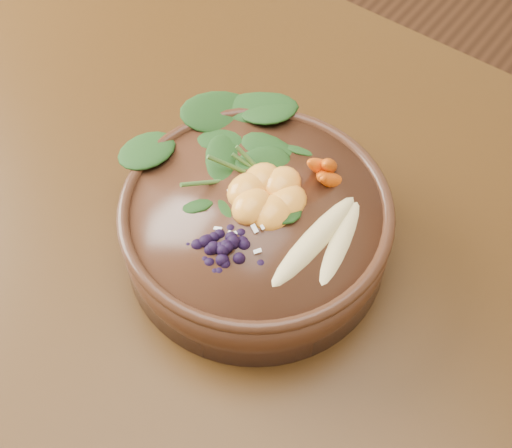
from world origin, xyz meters
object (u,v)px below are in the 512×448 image
object	(u,v)px
mandarin_cluster	(267,188)
blueberry_pile	(225,238)
stoneware_bowl	(256,229)
dining_table	(136,197)
banana_halves	(328,233)
kale_heap	(251,140)
carrot_cluster	(339,156)

from	to	relation	value
mandarin_cluster	blueberry_pile	distance (m)	0.08
stoneware_bowl	mandarin_cluster	xyz separation A→B (m)	(0.00, 0.02, 0.06)
dining_table	blueberry_pile	world-z (taller)	blueberry_pile
banana_halves	mandarin_cluster	distance (m)	0.09
stoneware_bowl	banana_halves	size ratio (longest dim) A/B	1.76
stoneware_bowl	kale_heap	size ratio (longest dim) A/B	1.53
mandarin_cluster	blueberry_pile	bearing A→B (deg)	-85.51
stoneware_bowl	blueberry_pile	size ratio (longest dim) A/B	2.16
carrot_cluster	blueberry_pile	size ratio (longest dim) A/B	0.60
stoneware_bowl	dining_table	bearing A→B (deg)	175.66
blueberry_pile	stoneware_bowl	bearing A→B (deg)	96.61
kale_heap	carrot_cluster	size ratio (longest dim) A/B	2.38
kale_heap	blueberry_pile	xyz separation A→B (m)	(0.06, -0.12, -0.00)
kale_heap	banana_halves	world-z (taller)	kale_heap
dining_table	mandarin_cluster	size ratio (longest dim) A/B	16.31
stoneware_bowl	banana_halves	world-z (taller)	banana_halves
dining_table	banana_halves	size ratio (longest dim) A/B	9.10
mandarin_cluster	carrot_cluster	bearing A→B (deg)	53.95
carrot_cluster	banana_halves	world-z (taller)	carrot_cluster
dining_table	banana_halves	bearing A→B (deg)	-1.31
banana_halves	blueberry_pile	distance (m)	0.11
kale_heap	carrot_cluster	bearing A→B (deg)	14.26
dining_table	carrot_cluster	bearing A→B (deg)	13.96
stoneware_bowl	mandarin_cluster	distance (m)	0.06
stoneware_bowl	banana_halves	xyz separation A→B (m)	(0.09, 0.01, 0.06)
carrot_cluster	mandarin_cluster	distance (m)	0.09
mandarin_cluster	blueberry_pile	xyz separation A→B (m)	(0.01, -0.08, 0.00)
blueberry_pile	mandarin_cluster	bearing A→B (deg)	94.49
kale_heap	dining_table	bearing A→B (deg)	-166.22
stoneware_bowl	carrot_cluster	size ratio (longest dim) A/B	3.62
mandarin_cluster	blueberry_pile	world-z (taller)	blueberry_pile
kale_heap	mandarin_cluster	world-z (taller)	kale_heap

